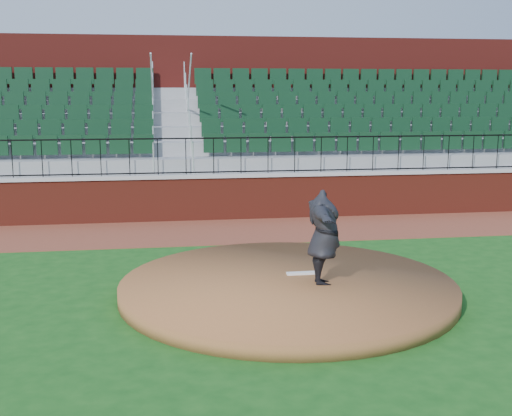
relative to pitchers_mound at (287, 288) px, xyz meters
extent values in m
plane|color=#164D16|center=(-0.34, 0.08, -0.12)|extent=(90.00, 90.00, 0.00)
cube|color=brown|center=(-0.34, 5.48, -0.12)|extent=(34.00, 3.20, 0.01)
cube|color=maroon|center=(-0.34, 7.08, 0.47)|extent=(34.00, 0.35, 1.20)
cube|color=#B7B7B7|center=(-0.34, 7.08, 1.12)|extent=(34.00, 0.45, 0.10)
cube|color=maroon|center=(-0.34, 12.61, 2.62)|extent=(34.00, 0.50, 5.50)
cylinder|color=brown|center=(0.00, 0.00, 0.00)|extent=(5.98, 5.98, 0.25)
cube|color=white|center=(0.33, 0.38, 0.14)|extent=(0.54, 0.14, 0.04)
imported|color=black|center=(0.59, -0.25, 0.96)|extent=(0.77, 2.11, 1.68)
camera|label=1|loc=(-2.19, -10.93, 3.47)|focal=45.38mm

